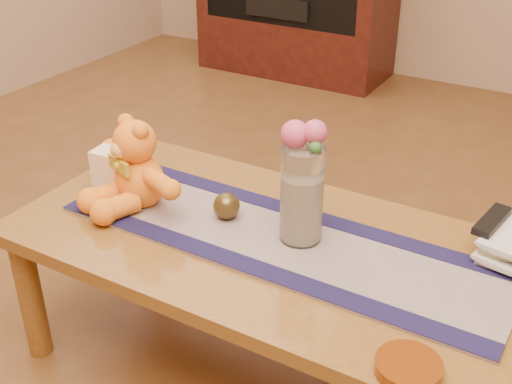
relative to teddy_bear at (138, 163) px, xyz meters
The scene contains 25 objects.
floor 0.71m from the teddy_bear, ahead, with size 5.50×5.50×0.00m, color #583519.
coffee_table_top 0.45m from the teddy_bear, ahead, with size 1.40×0.70×0.04m, color brown.
table_leg_fl 0.51m from the teddy_bear, 129.24° to the right, with size 0.07×0.07×0.41m, color brown.
table_leg_bl 0.53m from the teddy_bear, 125.46° to the left, with size 0.07×0.07×0.41m, color brown.
persian_runner 0.45m from the teddy_bear, ahead, with size 1.20×0.35×0.01m, color #1B234D.
runner_border_near 0.47m from the teddy_bear, 15.48° to the right, with size 1.20×0.06×0.00m, color #151237.
runner_border_far 0.48m from the teddy_bear, 21.33° to the left, with size 1.20×0.06×0.00m, color #151237.
teddy_bear is the anchor object (origin of this frame).
pillar_candle 0.12m from the teddy_bear, 167.08° to the left, with size 0.11×0.11×0.13m, color #FFE3BB.
candle_wick 0.11m from the teddy_bear, 167.08° to the left, with size 0.00×0.00×0.01m, color black.
glass_vase 0.49m from the teddy_bear, ahead, with size 0.11×0.11×0.26m, color silver.
potpourri_fill 0.49m from the teddy_bear, ahead, with size 0.09×0.09×0.18m, color beige.
rose_left 0.50m from the teddy_bear, ahead, with size 0.07×0.07×0.07m, color #C6456F.
rose_right 0.54m from the teddy_bear, ahead, with size 0.06×0.06×0.06m, color #C6456F.
blue_flower_back 0.53m from the teddy_bear, 10.32° to the left, with size 0.04×0.04×0.04m, color #4F55AB.
blue_flower_side 0.49m from the teddy_bear, ahead, with size 0.04×0.04×0.04m, color #4F55AB.
leaf_sprig 0.55m from the teddy_bear, ahead, with size 0.03×0.03×0.03m, color #33662D.
bronze_ball 0.28m from the teddy_bear, ahead, with size 0.07×0.07×0.07m, color #4A3B18.
book_bottom 0.96m from the teddy_bear, 16.48° to the left, with size 0.17×0.22×0.02m, color beige.
book_lower 0.96m from the teddy_bear, 16.14° to the left, with size 0.16×0.22×0.02m, color beige.
book_upper 0.95m from the teddy_bear, 16.80° to the left, with size 0.17×0.22×0.02m, color beige.
book_top 0.96m from the teddy_bear, 16.28° to the left, with size 0.16×0.22×0.02m, color beige.
tv_remote 0.95m from the teddy_bear, 15.94° to the left, with size 0.04×0.16×0.02m, color black.
amber_dish 0.93m from the teddy_bear, 16.68° to the right, with size 0.13×0.13×0.03m, color #BF5914.
stereo_lower 2.50m from the teddy_bear, 108.23° to the left, with size 0.42×0.28×0.12m, color black.
Camera 1 is at (0.68, -1.25, 1.38)m, focal length 45.47 mm.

